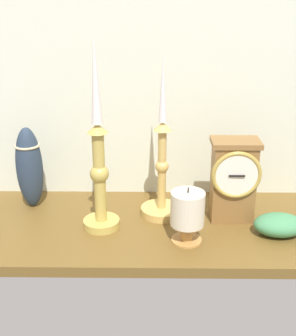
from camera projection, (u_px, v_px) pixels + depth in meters
ground_plane at (176, 228)px, 105.37cm from camera, size 100.00×36.00×2.40cm
back_wall at (176, 70)px, 109.95cm from camera, size 120.00×2.00×65.00cm
mantel_clock at (233, 179)px, 103.46cm from camera, size 11.25×8.03×19.60cm
candlestick_tall_left at (162, 175)px, 105.55cm from camera, size 9.96×9.96×38.40cm
candlestick_tall_center at (99, 165)px, 97.97cm from camera, size 8.34×8.34×43.82cm
pillar_candle_front at (187, 213)px, 95.38cm from camera, size 7.30×7.30×12.71cm
tall_ceramic_vase at (29, 167)px, 109.79cm from camera, size 6.46×6.46×20.58cm
ivy_sprig at (279, 225)px, 99.45cm from camera, size 11.23×7.86×4.86cm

